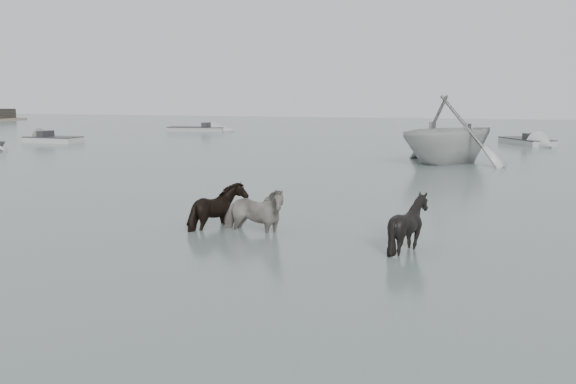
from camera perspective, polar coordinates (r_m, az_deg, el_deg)
The scene contains 8 objects.
ground at distance 13.47m, azimuth -3.59°, elevation -4.95°, with size 140.00×140.00×0.00m, color #51605E.
pony_pinto at distance 14.81m, azimuth -3.14°, elevation -0.78°, with size 0.79×1.73×1.46m, color black.
pony_dark at distance 15.39m, azimuth -6.20°, elevation -0.59°, with size 1.38×1.18×1.39m, color black.
pony_black at distance 13.33m, azimuth 10.70°, elevation -2.19°, with size 1.11×1.25×1.38m, color black.
rowboat_trail at distance 30.11m, azimuth 14.19°, elevation 5.55°, with size 5.28×6.12×3.22m, color #B0B3B0.
skiff_outer at distance 44.14m, azimuth -20.15°, elevation 4.64°, with size 5.00×1.60×0.75m, color #A8A8A4, non-canonical shape.
skiff_mid at distance 42.44m, azimuth 20.44°, elevation 4.47°, with size 5.49×1.60×0.75m, color #979997, non-canonical shape.
skiff_far at distance 53.79m, azimuth -8.10°, elevation 5.75°, with size 6.50×1.60×0.75m, color gray, non-canonical shape.
Camera 1 is at (4.45, -12.30, 3.21)m, focal length 40.00 mm.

